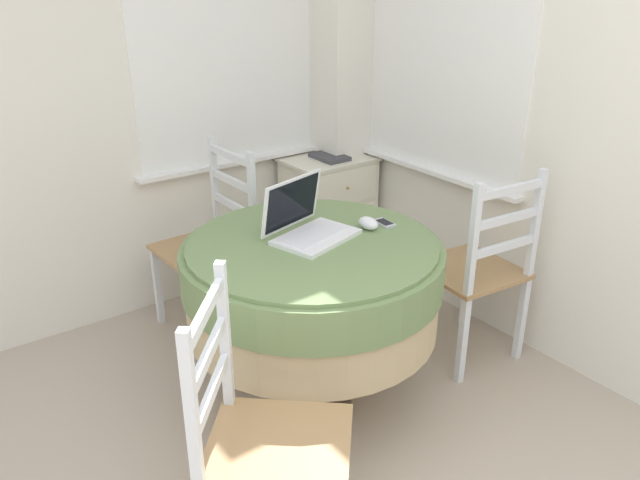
% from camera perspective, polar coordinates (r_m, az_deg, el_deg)
% --- Properties ---
extents(corner_room_shell, '(4.12, 4.48, 2.55)m').
position_cam_1_polar(corner_room_shell, '(2.77, 1.44, 12.73)').
color(corner_room_shell, white).
rests_on(corner_room_shell, ground_plane).
extents(round_dining_table, '(1.09, 1.09, 0.77)m').
position_cam_1_polar(round_dining_table, '(2.62, -0.70, -3.68)').
color(round_dining_table, '#4C3D2D').
rests_on(round_dining_table, ground_plane).
extents(laptop, '(0.40, 0.35, 0.24)m').
position_cam_1_polar(laptop, '(2.59, -1.15, 1.39)').
color(laptop, white).
rests_on(laptop, round_dining_table).
extents(computer_mouse, '(0.07, 0.10, 0.05)m').
position_cam_1_polar(computer_mouse, '(2.68, 4.45, 1.54)').
color(computer_mouse, white).
rests_on(computer_mouse, round_dining_table).
extents(cell_phone, '(0.06, 0.11, 0.01)m').
position_cam_1_polar(cell_phone, '(2.74, 5.91, 1.56)').
color(cell_phone, '#B2B7BC').
rests_on(cell_phone, round_dining_table).
extents(dining_chair_near_back_window, '(0.45, 0.45, 0.99)m').
position_cam_1_polar(dining_chair_near_back_window, '(3.32, -9.89, -0.39)').
color(dining_chair_near_back_window, '#A87F51').
rests_on(dining_chair_near_back_window, ground_plane).
extents(dining_chair_near_right_window, '(0.48, 0.48, 0.99)m').
position_cam_1_polar(dining_chair_near_right_window, '(3.08, 14.12, -2.76)').
color(dining_chair_near_right_window, '#A87F51').
rests_on(dining_chair_near_right_window, ground_plane).
extents(dining_chair_camera_near, '(0.62, 0.62, 0.99)m').
position_cam_1_polar(dining_chair_camera_near, '(2.01, -5.30, -18.03)').
color(dining_chair_camera_near, '#A87F51').
rests_on(dining_chair_camera_near, ground_plane).
extents(corner_cabinet, '(0.53, 0.40, 0.74)m').
position_cam_1_polar(corner_cabinet, '(3.92, 0.77, 2.29)').
color(corner_cabinet, silver).
rests_on(corner_cabinet, ground_plane).
extents(book_on_cabinet, '(0.16, 0.23, 0.02)m').
position_cam_1_polar(book_on_cabinet, '(3.79, 0.88, 7.61)').
color(book_on_cabinet, '#3F3F44').
rests_on(book_on_cabinet, corner_cabinet).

